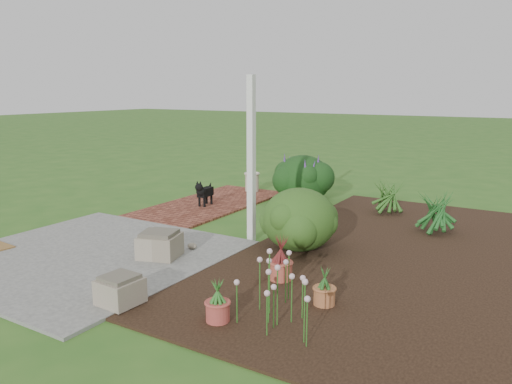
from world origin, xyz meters
The scene contains 18 objects.
ground centered at (0.00, 0.00, 0.00)m, with size 80.00×80.00×0.00m, color #2E601E.
concrete_patio centered at (-1.25, -1.75, 0.02)m, with size 3.50×3.50×0.04m, color #5D5D5A.
brick_path centered at (-1.70, 1.75, 0.02)m, with size 1.60×3.50×0.04m, color #602C1E.
garden_bed centered at (2.50, 0.50, 0.01)m, with size 4.00×7.00×0.03m, color black.
veranda_post centered at (0.30, 0.10, 1.25)m, with size 0.10×0.10×2.50m, color white.
stone_trough_near centered at (0.37, -2.67, 0.17)m, with size 0.40×0.40×0.27m, color #79725A.
stone_trough_mid centered at (-0.28, -1.29, 0.20)m, with size 0.47×0.47×0.31m, color gray.
stone_trough_far centered at (-0.34, -1.32, 0.19)m, with size 0.46×0.46×0.30m, color gray.
black_dog centered at (-1.65, 1.47, 0.32)m, with size 0.20×0.55×0.48m.
cream_ceramic_urn centered at (-1.61, 3.20, 0.24)m, with size 0.31×0.31×0.41m, color beige.
evergreen_shrub centered at (1.14, 0.06, 0.48)m, with size 1.07×1.07×0.91m, color #133E12.
agapanthus_clump_back centered at (2.63, 1.96, 0.43)m, with size 0.89×0.89×0.80m, color #0C3B13, non-canonical shape.
agapanthus_clump_front centered at (1.61, 2.80, 0.39)m, with size 0.82×0.82×0.73m, color #1A3B10, non-canonical shape.
pink_flower_patch centered at (2.08, -2.07, 0.36)m, with size 1.04×1.04×0.67m, color #113D0F, non-canonical shape.
terracotta_pot_bronze centered at (1.50, -1.15, 0.14)m, with size 0.28×0.28×0.22m, color #AA4A39.
terracotta_pot_small_left centered at (2.24, -1.54, 0.13)m, with size 0.23×0.23×0.19m, color #AA6339.
terracotta_pot_small_right centered at (1.49, -2.45, 0.13)m, with size 0.24×0.24×0.20m, color #AC433A.
purple_flowering_bush centered at (-0.25, 2.99, 0.50)m, with size 1.18×1.18×1.00m, color black.
Camera 1 is at (4.21, -6.18, 2.28)m, focal length 35.00 mm.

